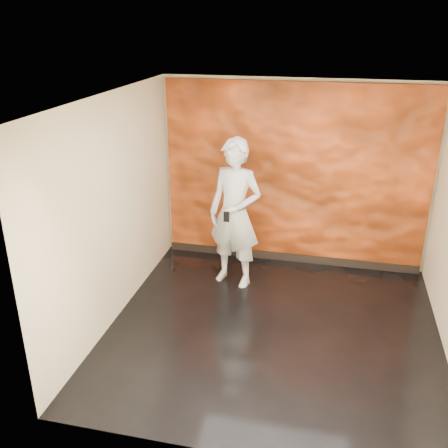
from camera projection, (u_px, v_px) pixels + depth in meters
The scene contains 5 objects.
room at pixel (278, 225), 5.64m from camera, with size 4.02×4.02×2.81m.
feature_wall at pixel (294, 177), 7.41m from camera, with size 3.90×0.06×2.75m, color #F1591E.
baseboard at pixel (290, 257), 7.89m from camera, with size 3.90×0.04×0.12m, color black.
man at pixel (235, 214), 6.90m from camera, with size 0.77×0.51×2.11m, color #A5ACB4.
phone at pixel (226, 217), 6.63m from camera, with size 0.08×0.02×0.15m, color black.
Camera 1 is at (0.58, -5.21, 3.58)m, focal length 40.00 mm.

